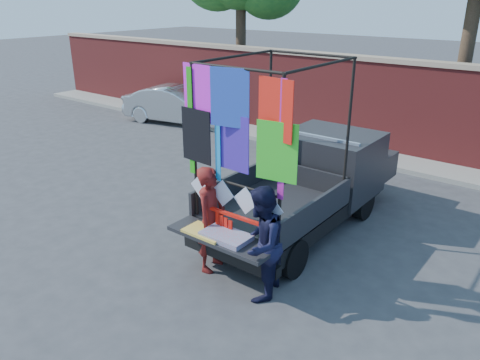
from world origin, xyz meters
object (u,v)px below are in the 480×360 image
Objects in this scene: pickup_truck at (316,180)px; man at (261,244)px; sedan at (177,105)px; woman at (211,219)px.

pickup_truck is 2.85m from man.
man is at bearing -76.71° from pickup_truck.
sedan is 9.51m from woman.
pickup_truck is at bearing -129.51° from sedan.
pickup_truck is 2.97× the size of woman.
man is at bearing -110.58° from woman.
sedan is (-7.52, 3.69, -0.20)m from pickup_truck.
woman is 1.08m from man.
sedan is at bearing 153.88° from pickup_truck.
pickup_truck is 2.66m from woman.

